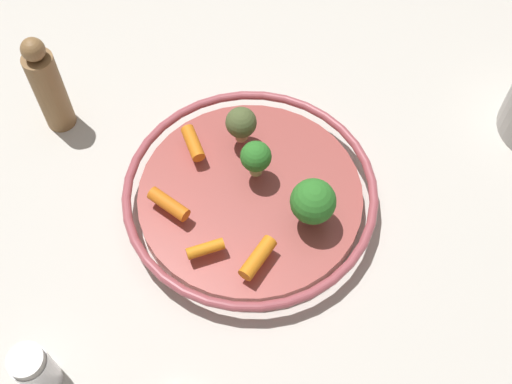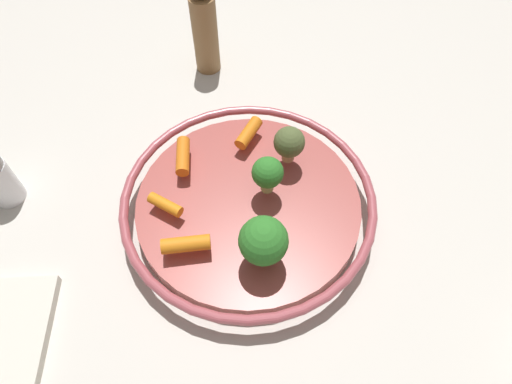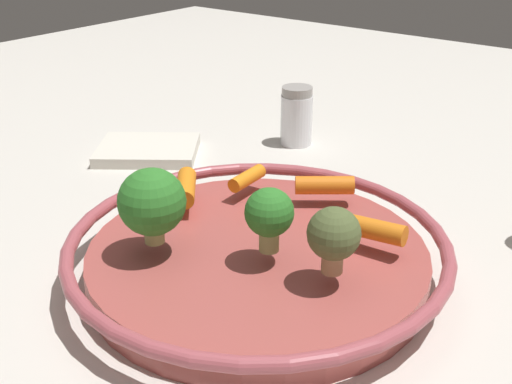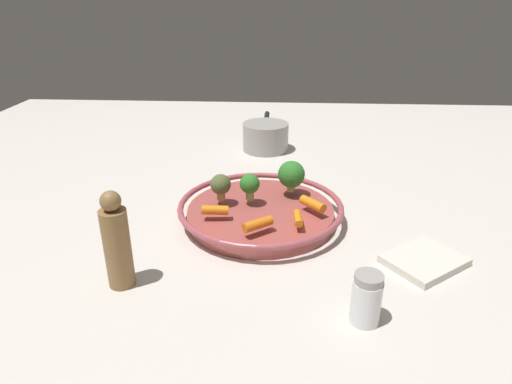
# 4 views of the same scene
# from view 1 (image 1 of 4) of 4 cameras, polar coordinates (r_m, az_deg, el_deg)

# --- Properties ---
(ground_plane) EXTENTS (2.18, 2.18, 0.00)m
(ground_plane) POSITION_cam_1_polar(r_m,az_deg,el_deg) (0.91, -0.50, -1.09)
(ground_plane) COLOR beige
(serving_bowl) EXTENTS (0.34, 0.34, 0.04)m
(serving_bowl) POSITION_cam_1_polar(r_m,az_deg,el_deg) (0.89, -0.51, -0.36)
(serving_bowl) COLOR #A84C47
(serving_bowl) RESTS_ON ground_plane
(baby_carrot_back) EXTENTS (0.05, 0.02, 0.02)m
(baby_carrot_back) POSITION_cam_1_polar(r_m,az_deg,el_deg) (0.91, -5.51, 4.26)
(baby_carrot_back) COLOR orange
(baby_carrot_back) RESTS_ON serving_bowl
(baby_carrot_near_rim) EXTENTS (0.05, 0.06, 0.02)m
(baby_carrot_near_rim) POSITION_cam_1_polar(r_m,az_deg,el_deg) (0.81, 0.15, -5.75)
(baby_carrot_near_rim) COLOR orange
(baby_carrot_near_rim) RESTS_ON serving_bowl
(baby_carrot_right) EXTENTS (0.02, 0.05, 0.02)m
(baby_carrot_right) POSITION_cam_1_polar(r_m,az_deg,el_deg) (0.82, -4.43, -4.94)
(baby_carrot_right) COLOR orange
(baby_carrot_right) RESTS_ON serving_bowl
(baby_carrot_center) EXTENTS (0.06, 0.05, 0.02)m
(baby_carrot_center) POSITION_cam_1_polar(r_m,az_deg,el_deg) (0.86, -7.64, -0.92)
(baby_carrot_center) COLOR orange
(baby_carrot_center) RESTS_ON serving_bowl
(broccoli_floret_small) EXTENTS (0.04, 0.04, 0.06)m
(broccoli_floret_small) POSITION_cam_1_polar(r_m,az_deg,el_deg) (0.86, -0.01, 3.04)
(broccoli_floret_small) COLOR #94AC66
(broccoli_floret_small) RESTS_ON serving_bowl
(broccoli_floret_large) EXTENTS (0.06, 0.06, 0.07)m
(broccoli_floret_large) POSITION_cam_1_polar(r_m,az_deg,el_deg) (0.82, 4.99, -0.85)
(broccoli_floret_large) COLOR #94AC66
(broccoli_floret_large) RESTS_ON serving_bowl
(broccoli_floret_mid) EXTENTS (0.04, 0.04, 0.06)m
(broccoli_floret_mid) POSITION_cam_1_polar(r_m,az_deg,el_deg) (0.89, -1.31, 6.01)
(broccoli_floret_mid) COLOR tan
(broccoli_floret_mid) RESTS_ON serving_bowl
(salt_shaker) EXTENTS (0.04, 0.04, 0.08)m
(salt_shaker) POSITION_cam_1_polar(r_m,az_deg,el_deg) (0.82, -18.70, -14.46)
(salt_shaker) COLOR white
(salt_shaker) RESTS_ON ground_plane
(pepper_mill) EXTENTS (0.04, 0.04, 0.17)m
(pepper_mill) POSITION_cam_1_polar(r_m,az_deg,el_deg) (0.97, -17.64, 8.72)
(pepper_mill) COLOR olive
(pepper_mill) RESTS_ON ground_plane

